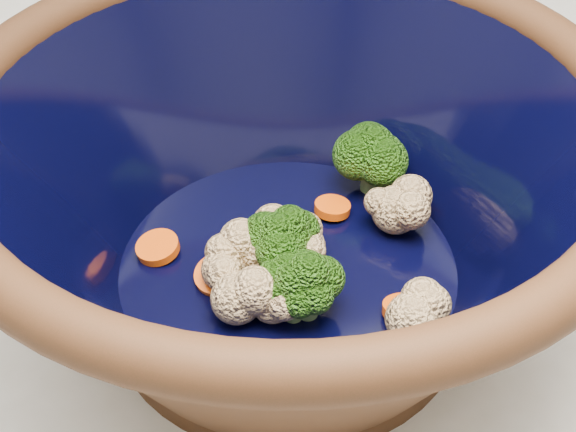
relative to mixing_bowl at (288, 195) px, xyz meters
The scene contains 2 objects.
mixing_bowl is the anchor object (origin of this frame).
vegetable_pile 0.04m from the mixing_bowl, 45.59° to the right, with size 0.19×0.17×0.06m.
Camera 1 is at (-0.06, -0.42, 1.30)m, focal length 50.00 mm.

